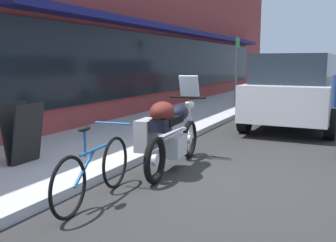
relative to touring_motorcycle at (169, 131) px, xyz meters
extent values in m
plane|color=#2C2C2C|center=(-0.04, -0.70, -0.60)|extent=(80.00, 80.00, 0.00)
cube|color=brown|center=(8.50, 3.42, 2.29)|extent=(25.08, 0.35, 5.79)
cube|color=black|center=(8.50, 3.21, 0.95)|extent=(17.55, 0.06, 1.80)
cube|color=navy|center=(8.50, 2.99, 2.05)|extent=(17.55, 0.60, 0.16)
cube|color=#B6B6B6|center=(8.96, 1.92, -0.54)|extent=(30.00, 2.65, 0.12)
torus|color=black|center=(0.90, 0.04, -0.28)|extent=(0.65, 0.14, 0.64)
cylinder|color=silver|center=(0.90, 0.04, -0.28)|extent=(0.16, 0.07, 0.16)
torus|color=black|center=(-0.64, -0.09, -0.28)|extent=(0.65, 0.14, 0.64)
cylinder|color=silver|center=(-0.64, -0.09, -0.28)|extent=(0.16, 0.07, 0.16)
cube|color=silver|center=(0.08, -0.03, -0.23)|extent=(0.46, 0.34, 0.32)
cylinder|color=silver|center=(0.13, -0.02, -0.06)|extent=(1.00, 0.14, 0.06)
ellipsoid|color=black|center=(0.33, -0.01, 0.24)|extent=(0.54, 0.32, 0.26)
cube|color=black|center=(-0.09, -0.04, 0.18)|extent=(0.62, 0.29, 0.11)
cube|color=black|center=(-0.42, -0.07, 0.16)|extent=(0.30, 0.24, 0.18)
cylinder|color=silver|center=(0.90, 0.04, 0.04)|extent=(0.35, 0.10, 0.67)
cylinder|color=black|center=(0.78, 0.03, 0.44)|extent=(0.09, 0.62, 0.04)
cube|color=silver|center=(0.86, 0.04, 0.62)|extent=(0.18, 0.33, 0.35)
sphere|color=#EAEACC|center=(0.94, 0.05, 0.30)|extent=(0.14, 0.14, 0.14)
cube|color=#A4A4A4|center=(-0.39, 0.17, 0.00)|extent=(0.46, 0.24, 0.44)
cube|color=black|center=(-0.39, 0.28, 0.00)|extent=(0.37, 0.05, 0.03)
ellipsoid|color=#591E19|center=(-0.37, -0.06, 0.34)|extent=(0.51, 0.36, 0.28)
torus|color=black|center=(-1.00, 0.30, -0.27)|extent=(0.67, 0.11, 0.67)
torus|color=black|center=(-2.07, 0.18, -0.27)|extent=(0.67, 0.11, 0.67)
cylinder|color=#1E5999|center=(-1.54, 0.24, 0.01)|extent=(0.59, 0.10, 0.04)
cylinder|color=#1E5999|center=(-1.75, 0.22, -0.15)|extent=(0.46, 0.09, 0.34)
cylinder|color=#1E5999|center=(-1.73, 0.22, 0.13)|extent=(0.03, 0.03, 0.30)
ellipsoid|color=black|center=(-1.73, 0.22, 0.29)|extent=(0.23, 0.12, 0.06)
cylinder|color=#1E5999|center=(-1.05, 0.30, 0.25)|extent=(0.08, 0.48, 0.03)
cube|color=silver|center=(5.14, -1.16, 0.12)|extent=(4.62, 1.92, 0.80)
cube|color=#232D38|center=(4.86, -1.15, 0.86)|extent=(3.15, 1.67, 0.67)
cube|color=#383838|center=(7.38, -1.20, -0.19)|extent=(0.19, 1.83, 0.24)
cylinder|color=black|center=(6.67, -0.27, -0.27)|extent=(0.66, 0.23, 0.66)
cylinder|color=black|center=(3.64, -0.21, -0.27)|extent=(0.66, 0.23, 0.66)
cylinder|color=black|center=(3.61, -2.04, -0.27)|extent=(0.66, 0.23, 0.66)
cylinder|color=navy|center=(1.96, -2.15, 0.53)|extent=(0.10, 0.10, 0.54)
cube|color=black|center=(-0.90, 1.88, -0.03)|extent=(0.55, 0.19, 0.90)
cube|color=black|center=(-0.90, 2.10, -0.03)|extent=(0.55, 0.19, 0.90)
cylinder|color=#59595B|center=(8.25, 1.28, 0.69)|extent=(0.07, 0.07, 2.35)
cube|color=#1E8C33|center=(8.25, 1.26, 1.67)|extent=(0.44, 0.02, 0.32)
cube|color=maroon|center=(10.59, -0.95, 0.11)|extent=(4.74, 2.30, 0.77)
cube|color=#232D38|center=(10.31, -0.93, 0.80)|extent=(3.26, 1.95, 0.60)
cube|color=#383838|center=(12.84, -1.13, -0.19)|extent=(0.31, 1.95, 0.24)
cylinder|color=black|center=(12.18, -0.10, -0.27)|extent=(0.68, 0.27, 0.66)
cylinder|color=black|center=(9.15, 0.14, -0.27)|extent=(0.68, 0.27, 0.66)
cylinder|color=black|center=(9.00, -1.80, -0.27)|extent=(0.68, 0.27, 0.66)
camera|label=1|loc=(-5.13, -2.40, 1.02)|focal=41.66mm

